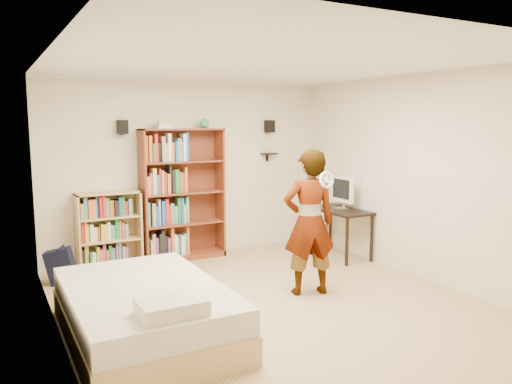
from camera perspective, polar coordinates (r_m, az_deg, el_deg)
ground at (r=5.86m, az=1.86°, el=-12.67°), size 4.50×5.00×0.01m
room_shell at (r=5.50m, az=1.95°, el=4.78°), size 4.52×5.02×2.71m
crown_molding at (r=5.52m, az=1.99°, el=14.24°), size 4.50×5.00×0.06m
speaker_left at (r=7.34m, az=-15.01°, el=7.19°), size 0.14×0.12×0.20m
speaker_right at (r=8.24m, az=1.57°, el=7.52°), size 0.14×0.12×0.20m
wall_shelf at (r=8.27m, az=1.52°, el=4.40°), size 0.25×0.16×0.02m
tall_bookshelf at (r=7.58m, az=-8.36°, el=-0.29°), size 1.25×0.36×1.98m
low_bookshelf at (r=7.37m, az=-16.42°, el=-4.23°), size 0.88×0.33×1.10m
computer_desk at (r=7.87m, az=9.36°, el=-4.57°), size 0.54×1.09×0.74m
imac at (r=7.80m, az=9.71°, el=-0.07°), size 0.14×0.50×0.50m
daybed at (r=5.05m, az=-12.63°, el=-12.49°), size 1.41×2.16×0.64m
person at (r=6.01m, az=6.10°, el=-3.48°), size 0.73×0.57×1.76m
wii_wheel at (r=5.66m, az=8.07°, el=1.38°), size 0.19×0.07×0.20m
navy_bag at (r=6.91m, az=-21.38°, el=-7.90°), size 0.42×0.35×0.48m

